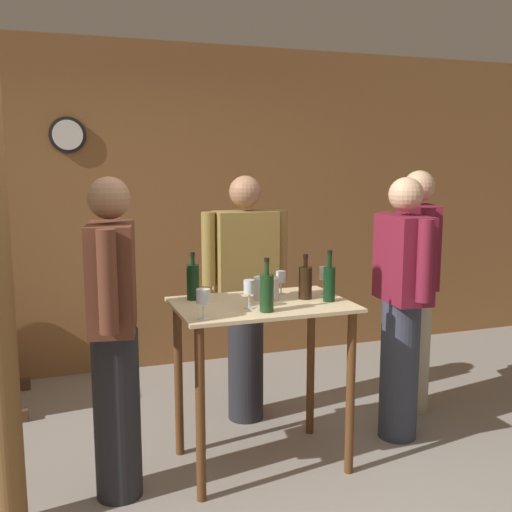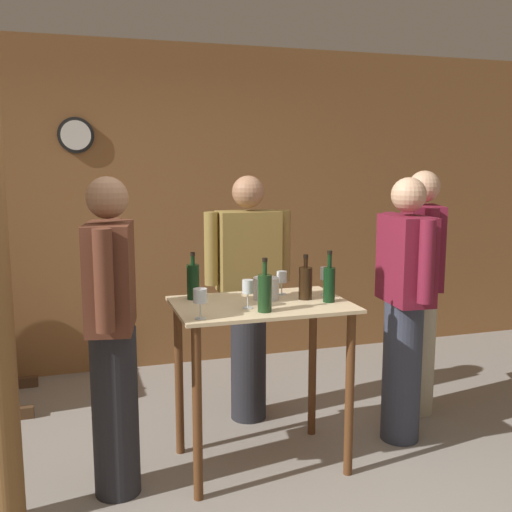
{
  "view_description": "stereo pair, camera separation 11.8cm",
  "coord_description": "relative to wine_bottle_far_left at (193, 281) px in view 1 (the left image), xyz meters",
  "views": [
    {
      "loc": [
        -0.89,
        -2.55,
        1.74
      ],
      "look_at": [
        0.22,
        0.62,
        1.21
      ],
      "focal_mm": 42.0,
      "sensor_mm": 36.0,
      "label": 1
    },
    {
      "loc": [
        -0.78,
        -2.59,
        1.74
      ],
      "look_at": [
        0.22,
        0.62,
        1.21
      ],
      "focal_mm": 42.0,
      "sensor_mm": 36.0,
      "label": 2
    }
  ],
  "objects": [
    {
      "name": "wine_bottle_left",
      "position": [
        0.3,
        -0.4,
        -0.0
      ],
      "size": [
        0.07,
        0.07,
        0.29
      ],
      "color": "#193819",
      "rests_on": "tasting_table"
    },
    {
      "name": "wine_glass_near_right",
      "position": [
        0.53,
        -0.04,
        -0.01
      ],
      "size": [
        0.06,
        0.06,
        0.14
      ],
      "color": "silver",
      "rests_on": "tasting_table"
    },
    {
      "name": "wine_bottle_right",
      "position": [
        0.72,
        -0.29,
        0.0
      ],
      "size": [
        0.07,
        0.07,
        0.29
      ],
      "color": "black",
      "rests_on": "tasting_table"
    },
    {
      "name": "wine_glass_far_side",
      "position": [
        0.77,
        -0.12,
        0.01
      ],
      "size": [
        0.07,
        0.07,
        0.17
      ],
      "color": "silver",
      "rests_on": "tasting_table"
    },
    {
      "name": "wine_glass_near_left",
      "position": [
        -0.05,
        -0.44,
        0.01
      ],
      "size": [
        0.07,
        0.07,
        0.16
      ],
      "color": "silver",
      "rests_on": "tasting_table"
    },
    {
      "name": "person_visitor_with_scarf",
      "position": [
        1.28,
        -0.16,
        -0.2
      ],
      "size": [
        0.25,
        0.59,
        1.65
      ],
      "color": "#333847",
      "rests_on": "ground_plane"
    },
    {
      "name": "person_host",
      "position": [
        0.46,
        0.43,
        -0.19
      ],
      "size": [
        0.59,
        0.24,
        1.65
      ],
      "color": "#232328",
      "rests_on": "ground_plane"
    },
    {
      "name": "person_visitor_bearded",
      "position": [
        -0.48,
        -0.27,
        -0.18
      ],
      "size": [
        0.29,
        0.58,
        1.67
      ],
      "color": "#232328",
      "rests_on": "ground_plane"
    },
    {
      "name": "back_wall",
      "position": [
        0.12,
        1.71,
        0.28
      ],
      "size": [
        8.4,
        0.08,
        2.7
      ],
      "color": "brown",
      "rests_on": "ground_plane"
    },
    {
      "name": "person_visitor_near_door",
      "position": [
        1.61,
        0.18,
        -0.18
      ],
      "size": [
        0.34,
        0.56,
        1.68
      ],
      "color": "#B7AD93",
      "rests_on": "ground_plane"
    },
    {
      "name": "ice_bucket",
      "position": [
        0.4,
        -0.13,
        -0.05
      ],
      "size": [
        0.15,
        0.15,
        0.13
      ],
      "color": "silver",
      "rests_on": "tasting_table"
    },
    {
      "name": "wine_glass_near_center",
      "position": [
        0.24,
        -0.3,
        0.0
      ],
      "size": [
        0.06,
        0.06,
        0.16
      ],
      "color": "silver",
      "rests_on": "tasting_table"
    },
    {
      "name": "wine_bottle_center",
      "position": [
        0.61,
        -0.19,
        -0.01
      ],
      "size": [
        0.08,
        0.08,
        0.26
      ],
      "color": "black",
      "rests_on": "tasting_table"
    },
    {
      "name": "tasting_table",
      "position": [
        0.35,
        -0.2,
        -0.32
      ],
      "size": [
        0.97,
        0.65,
        0.96
      ],
      "color": "beige",
      "rests_on": "ground_plane"
    },
    {
      "name": "wine_bottle_far_left",
      "position": [
        0.0,
        0.0,
        0.0
      ],
      "size": [
        0.07,
        0.07,
        0.27
      ],
      "color": "black",
      "rests_on": "tasting_table"
    }
  ]
}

